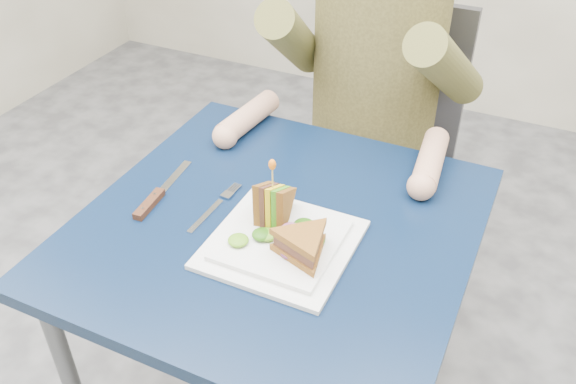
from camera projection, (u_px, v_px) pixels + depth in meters
The scene contains 12 objects.
table at pixel (277, 252), 1.25m from camera, with size 0.75×0.75×0.73m.
chair at pixel (379, 138), 1.81m from camera, with size 0.42×0.40×0.93m.
diner at pixel (378, 31), 1.51m from camera, with size 0.54×0.59×0.74m.
plate at pixel (281, 243), 1.14m from camera, with size 0.26×0.26×0.02m.
sandwich_flat at pixel (303, 244), 1.08m from camera, with size 0.16×0.16×0.05m.
sandwich_upright at pixel (273, 205), 1.16m from camera, with size 0.09×0.14×0.14m.
fork at pixel (214, 208), 1.23m from camera, with size 0.02×0.18×0.01m.
knife at pixel (154, 199), 1.25m from camera, with size 0.04×0.22×0.02m.
toothpick at pixel (272, 177), 1.12m from camera, with size 0.00×0.00×0.06m, color tan.
toothpick_frill at pixel (272, 165), 1.10m from camera, with size 0.01×0.01×0.02m, color orange.
lettuce_spill at pixel (286, 232), 1.13m from camera, with size 0.15×0.13×0.02m, color #337A14, non-canonical shape.
onion_ring at pixel (290, 233), 1.12m from camera, with size 0.04×0.04×0.01m, color #9E4C7A.
Camera 1 is at (0.41, -0.83, 1.49)m, focal length 38.00 mm.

